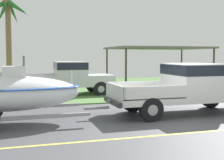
% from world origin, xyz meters
% --- Properties ---
extents(ground, '(36.00, 22.00, 0.11)m').
position_xyz_m(ground, '(0.00, 8.38, -0.01)').
color(ground, '#4C4C51').
extents(pickup_truck_towing, '(5.64, 2.12, 1.90)m').
position_xyz_m(pickup_truck_towing, '(1.15, 0.85, 1.05)').
color(pickup_truck_towing, silver).
rests_on(pickup_truck_towing, ground).
extents(boat_on_trailer, '(5.99, 2.27, 2.19)m').
position_xyz_m(boat_on_trailer, '(-5.49, 0.85, 1.00)').
color(boat_on_trailer, gray).
rests_on(boat_on_trailer, ground).
extents(parked_pickup_background, '(5.66, 2.07, 1.87)m').
position_xyz_m(parked_pickup_background, '(-2.46, 7.41, 1.04)').
color(parked_pickup_background, silver).
rests_on(parked_pickup_background, ground).
extents(carport_awning, '(7.43, 5.24, 2.87)m').
position_xyz_m(carport_awning, '(5.28, 12.54, 2.74)').
color(carport_awning, '#4C4238').
rests_on(carport_awning, ground).
extents(palm_tree_near_right, '(3.39, 3.20, 6.22)m').
position_xyz_m(palm_tree_near_right, '(-5.78, 12.94, 4.62)').
color(palm_tree_near_right, brown).
rests_on(palm_tree_near_right, ground).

